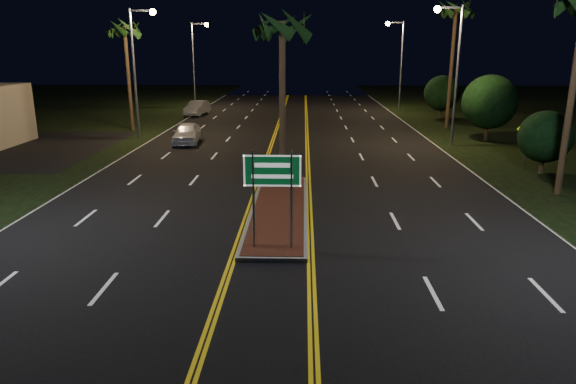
{
  "coord_description": "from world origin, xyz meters",
  "views": [
    {
      "loc": [
        0.96,
        -12.71,
        6.38
      ],
      "look_at": [
        0.48,
        3.21,
        1.9
      ],
      "focal_mm": 32.0,
      "sensor_mm": 36.0,
      "label": 1
    }
  ],
  "objects_px": {
    "streetlight_right_far": "(398,55)",
    "shrub_mid": "(490,102)",
    "shrub_far": "(442,93)",
    "highway_sign": "(272,180)",
    "palm_median": "(282,26)",
    "streetlight_right_mid": "(452,60)",
    "car_near": "(187,131)",
    "palm_left_far": "(124,29)",
    "palm_right_far": "(456,11)",
    "median_island": "(279,210)",
    "streetlight_left_far": "(196,55)",
    "car_far": "(197,107)",
    "streetlight_left_mid": "(139,59)",
    "shrub_near": "(545,137)",
    "warning_sign": "(528,136)"
  },
  "relations": [
    {
      "from": "streetlight_left_far",
      "to": "car_near",
      "type": "distance_m",
      "value": 22.5
    },
    {
      "from": "median_island",
      "to": "palm_right_far",
      "type": "bearing_deg",
      "value": 60.9
    },
    {
      "from": "median_island",
      "to": "streetlight_left_mid",
      "type": "xyz_separation_m",
      "value": [
        -10.61,
        17.0,
        5.57
      ]
    },
    {
      "from": "streetlight_left_mid",
      "to": "streetlight_right_far",
      "type": "height_order",
      "value": "same"
    },
    {
      "from": "palm_right_far",
      "to": "warning_sign",
      "type": "relative_size",
      "value": 3.73
    },
    {
      "from": "car_far",
      "to": "streetlight_right_mid",
      "type": "bearing_deg",
      "value": -29.5
    },
    {
      "from": "streetlight_left_far",
      "to": "car_near",
      "type": "height_order",
      "value": "streetlight_left_far"
    },
    {
      "from": "streetlight_right_mid",
      "to": "car_near",
      "type": "distance_m",
      "value": 18.37
    },
    {
      "from": "warning_sign",
      "to": "palm_right_far",
      "type": "bearing_deg",
      "value": 107.03
    },
    {
      "from": "streetlight_right_far",
      "to": "warning_sign",
      "type": "xyz_separation_m",
      "value": [
        2.39,
        -27.03,
        -3.84
      ]
    },
    {
      "from": "shrub_mid",
      "to": "median_island",
      "type": "bearing_deg",
      "value": -129.47
    },
    {
      "from": "shrub_near",
      "to": "shrub_far",
      "type": "distance_m",
      "value": 22.01
    },
    {
      "from": "car_far",
      "to": "highway_sign",
      "type": "bearing_deg",
      "value": -66.28
    },
    {
      "from": "palm_median",
      "to": "palm_left_far",
      "type": "distance_m",
      "value": 21.69
    },
    {
      "from": "palm_right_far",
      "to": "shrub_near",
      "type": "distance_m",
      "value": 17.56
    },
    {
      "from": "streetlight_right_mid",
      "to": "palm_right_far",
      "type": "relative_size",
      "value": 0.87
    },
    {
      "from": "streetlight_left_far",
      "to": "shrub_far",
      "type": "bearing_deg",
      "value": -18.14
    },
    {
      "from": "palm_median",
      "to": "shrub_mid",
      "type": "relative_size",
      "value": 1.8
    },
    {
      "from": "palm_left_far",
      "to": "palm_right_far",
      "type": "height_order",
      "value": "palm_right_far"
    },
    {
      "from": "streetlight_right_mid",
      "to": "shrub_near",
      "type": "relative_size",
      "value": 2.73
    },
    {
      "from": "car_near",
      "to": "palm_right_far",
      "type": "bearing_deg",
      "value": 16.75
    },
    {
      "from": "streetlight_left_mid",
      "to": "palm_left_far",
      "type": "distance_m",
      "value": 5.01
    },
    {
      "from": "palm_median",
      "to": "shrub_mid",
      "type": "bearing_deg",
      "value": 43.96
    },
    {
      "from": "palm_left_far",
      "to": "palm_right_far",
      "type": "relative_size",
      "value": 0.85
    },
    {
      "from": "palm_median",
      "to": "car_far",
      "type": "bearing_deg",
      "value": 109.24
    },
    {
      "from": "streetlight_left_mid",
      "to": "shrub_near",
      "type": "xyz_separation_m",
      "value": [
        24.11,
        -10.0,
        -3.71
      ]
    },
    {
      "from": "shrub_near",
      "to": "shrub_far",
      "type": "bearing_deg",
      "value": 89.22
    },
    {
      "from": "median_island",
      "to": "shrub_far",
      "type": "height_order",
      "value": "shrub_far"
    },
    {
      "from": "streetlight_right_far",
      "to": "shrub_mid",
      "type": "relative_size",
      "value": 1.95
    },
    {
      "from": "palm_left_far",
      "to": "shrub_mid",
      "type": "bearing_deg",
      "value": -8.49
    },
    {
      "from": "streetlight_right_far",
      "to": "warning_sign",
      "type": "height_order",
      "value": "streetlight_right_far"
    },
    {
      "from": "streetlight_left_mid",
      "to": "shrub_far",
      "type": "bearing_deg",
      "value": 26.18
    },
    {
      "from": "palm_median",
      "to": "palm_left_far",
      "type": "height_order",
      "value": "palm_left_far"
    },
    {
      "from": "shrub_near",
      "to": "shrub_far",
      "type": "relative_size",
      "value": 0.83
    },
    {
      "from": "shrub_far",
      "to": "highway_sign",
      "type": "bearing_deg",
      "value": -112.57
    },
    {
      "from": "palm_median",
      "to": "shrub_mid",
      "type": "height_order",
      "value": "palm_median"
    },
    {
      "from": "shrub_mid",
      "to": "palm_left_far",
      "type": "bearing_deg",
      "value": 171.51
    },
    {
      "from": "median_island",
      "to": "streetlight_left_mid",
      "type": "relative_size",
      "value": 1.14
    },
    {
      "from": "shrub_mid",
      "to": "streetlight_right_mid",
      "type": "bearing_deg",
      "value": -149.44
    },
    {
      "from": "highway_sign",
      "to": "shrub_mid",
      "type": "relative_size",
      "value": 0.69
    },
    {
      "from": "shrub_near",
      "to": "warning_sign",
      "type": "xyz_separation_m",
      "value": [
        -0.5,
        0.97,
        -0.13
      ]
    },
    {
      "from": "car_near",
      "to": "car_far",
      "type": "height_order",
      "value": "car_near"
    },
    {
      "from": "streetlight_right_mid",
      "to": "palm_right_far",
      "type": "distance_m",
      "value": 9.0
    },
    {
      "from": "streetlight_left_far",
      "to": "median_island",
      "type": "bearing_deg",
      "value": -74.0
    },
    {
      "from": "streetlight_right_far",
      "to": "palm_median",
      "type": "xyz_separation_m",
      "value": [
        -10.61,
        -31.5,
        1.62
      ]
    },
    {
      "from": "palm_left_far",
      "to": "car_far",
      "type": "relative_size",
      "value": 1.82
    },
    {
      "from": "car_far",
      "to": "warning_sign",
      "type": "bearing_deg",
      "value": -36.81
    },
    {
      "from": "streetlight_left_far",
      "to": "palm_left_far",
      "type": "bearing_deg",
      "value": -97.78
    },
    {
      "from": "palm_left_far",
      "to": "car_far",
      "type": "distance_m",
      "value": 12.39
    },
    {
      "from": "palm_median",
      "to": "palm_right_far",
      "type": "height_order",
      "value": "palm_right_far"
    }
  ]
}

